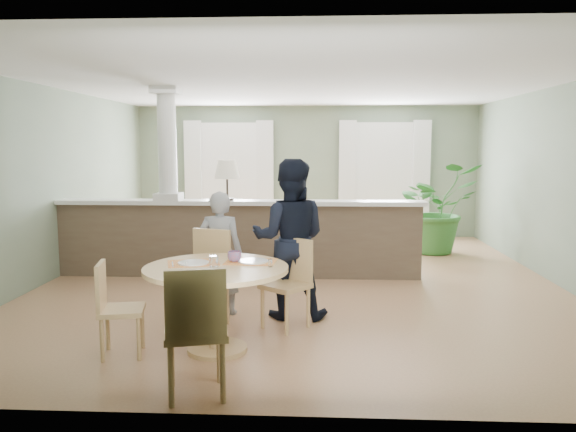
# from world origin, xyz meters

# --- Properties ---
(ground) EXTENTS (8.00, 8.00, 0.00)m
(ground) POSITION_xyz_m (0.00, 0.00, 0.00)
(ground) COLOR tan
(ground) RESTS_ON ground
(room_shell) EXTENTS (7.02, 8.02, 2.71)m
(room_shell) POSITION_xyz_m (-0.03, 0.63, 1.81)
(room_shell) COLOR gray
(room_shell) RESTS_ON ground
(pony_wall) EXTENTS (5.32, 0.38, 2.70)m
(pony_wall) POSITION_xyz_m (-0.99, 0.20, 0.71)
(pony_wall) COLOR brown
(pony_wall) RESTS_ON ground
(sofa) EXTENTS (3.06, 2.01, 0.83)m
(sofa) POSITION_xyz_m (-1.04, 1.63, 0.42)
(sofa) COLOR olive
(sofa) RESTS_ON ground
(houseplant) EXTENTS (1.78, 1.67, 1.59)m
(houseplant) POSITION_xyz_m (2.32, 2.23, 0.79)
(houseplant) COLOR #2E6D2B
(houseplant) RESTS_ON ground
(dining_table) EXTENTS (1.31, 1.31, 0.90)m
(dining_table) POSITION_xyz_m (-0.68, -2.76, 0.63)
(dining_table) COLOR tan
(dining_table) RESTS_ON ground
(chair_far_boy) EXTENTS (0.58, 0.58, 1.01)m
(chair_far_boy) POSITION_xyz_m (-0.93, -2.02, 0.56)
(chair_far_boy) COLOR tan
(chair_far_boy) RESTS_ON ground
(chair_far_man) EXTENTS (0.58, 0.58, 0.92)m
(chair_far_man) POSITION_xyz_m (-0.05, -2.02, 0.51)
(chair_far_man) COLOR tan
(chair_far_man) RESTS_ON ground
(chair_near) EXTENTS (0.56, 0.56, 1.01)m
(chair_near) POSITION_xyz_m (-0.66, -3.76, 0.56)
(chair_near) COLOR tan
(chair_near) RESTS_ON ground
(chair_side) EXTENTS (0.46, 0.46, 0.85)m
(chair_side) POSITION_xyz_m (-1.58, -2.92, 0.47)
(chair_side) COLOR tan
(chair_side) RESTS_ON ground
(child_person) EXTENTS (0.51, 0.34, 1.39)m
(child_person) POSITION_xyz_m (-0.85, -1.60, 0.69)
(child_person) COLOR gray
(child_person) RESTS_ON ground
(man_person) EXTENTS (0.87, 0.70, 1.74)m
(man_person) POSITION_xyz_m (-0.07, -1.68, 0.87)
(man_person) COLOR black
(man_person) RESTS_ON ground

